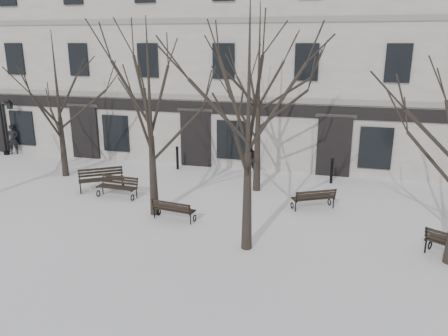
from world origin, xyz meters
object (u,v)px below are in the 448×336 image
(tree_2, at_px, (249,100))
(bench_4, at_px, (314,198))
(bench_3, at_px, (118,186))
(lamp_post, at_px, (6,123))
(tree_1, at_px, (149,96))
(bench_1, at_px, (173,209))
(bench_0, at_px, (101,178))

(tree_2, height_order, bench_4, tree_2)
(bench_3, distance_m, bench_4, 8.09)
(bench_4, relative_size, lamp_post, 0.54)
(tree_1, distance_m, lamp_post, 13.60)
(tree_1, relative_size, bench_4, 4.12)
(tree_2, xyz_separation_m, bench_1, (-3.05, 1.51, -4.24))
(tree_1, relative_size, bench_0, 3.69)
(bench_0, distance_m, lamp_post, 9.48)
(bench_3, bearing_deg, bench_4, 8.59)
(bench_4, bearing_deg, bench_1, -1.42)
(lamp_post, bearing_deg, bench_1, -27.63)
(bench_3, bearing_deg, bench_0, 153.69)
(tree_1, distance_m, bench_4, 7.35)
(tree_2, xyz_separation_m, bench_3, (-6.24, 3.29, -4.20))
(bench_1, bearing_deg, lamp_post, -19.73)
(bench_1, xyz_separation_m, bench_4, (4.87, 2.47, 0.03))
(lamp_post, bearing_deg, bench_0, -26.70)
(tree_1, xyz_separation_m, lamp_post, (-11.80, 6.25, -2.62))
(tree_1, xyz_separation_m, bench_4, (5.80, 2.06, -4.02))
(tree_2, height_order, lamp_post, tree_2)
(tree_2, distance_m, bench_4, 6.08)
(lamp_post, bearing_deg, tree_2, -27.39)
(bench_0, bearing_deg, lamp_post, 119.30)
(tree_1, relative_size, lamp_post, 2.23)
(tree_1, xyz_separation_m, bench_3, (-2.27, 1.37, -4.00))
(tree_1, height_order, bench_0, tree_1)
(bench_0, relative_size, bench_1, 1.18)
(bench_1, relative_size, lamp_post, 0.51)
(bench_0, bearing_deg, bench_1, -63.37)
(bench_0, height_order, bench_1, bench_0)
(tree_1, bearing_deg, bench_1, -23.84)
(bench_1, xyz_separation_m, bench_3, (-3.19, 1.78, 0.04))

